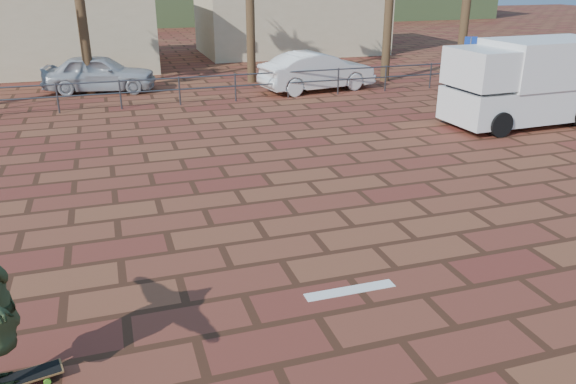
% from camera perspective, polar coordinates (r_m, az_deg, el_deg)
% --- Properties ---
extents(ground, '(120.00, 120.00, 0.00)m').
position_cam_1_polar(ground, '(9.25, -0.70, -6.96)').
color(ground, brown).
rests_on(ground, ground).
extents(paint_stripe, '(1.40, 0.22, 0.01)m').
position_cam_1_polar(paint_stripe, '(8.49, 6.33, -9.89)').
color(paint_stripe, white).
rests_on(paint_stripe, ground).
extents(guardrail, '(24.06, 0.06, 1.00)m').
position_cam_1_polar(guardrail, '(20.26, -10.99, 10.55)').
color(guardrail, '#47494F').
rests_on(guardrail, ground).
extents(building_west, '(12.60, 7.60, 4.50)m').
position_cam_1_polar(building_west, '(30.06, -25.73, 15.47)').
color(building_west, beige).
rests_on(building_west, ground).
extents(building_east, '(10.60, 6.60, 5.00)m').
position_cam_1_polar(building_east, '(33.48, 0.23, 18.34)').
color(building_east, beige).
rests_on(building_east, ground).
extents(longboard, '(1.28, 0.52, 0.12)m').
position_cam_1_polar(longboard, '(7.38, -26.91, -16.97)').
color(longboard, olive).
rests_on(longboard, ground).
extents(campervan, '(4.96, 2.31, 2.53)m').
position_cam_1_polar(campervan, '(18.70, 23.21, 10.36)').
color(campervan, white).
rests_on(campervan, ground).
extents(car_silver, '(4.44, 2.47, 1.43)m').
position_cam_1_polar(car_silver, '(23.41, -18.60, 11.37)').
color(car_silver, '#B5B8BC').
rests_on(car_silver, ground).
extents(car_white, '(4.72, 2.28, 1.49)m').
position_cam_1_polar(car_white, '(22.53, 3.00, 12.16)').
color(car_white, white).
rests_on(car_white, ground).
extents(street_sign, '(0.43, 0.19, 2.21)m').
position_cam_1_polar(street_sign, '(22.01, 17.93, 13.06)').
color(street_sign, gray).
rests_on(street_sign, ground).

